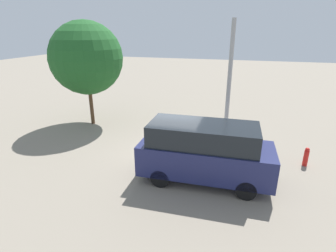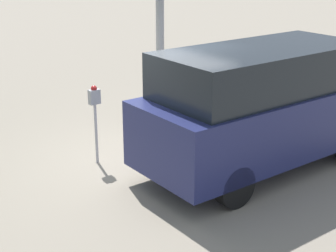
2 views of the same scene
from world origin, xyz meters
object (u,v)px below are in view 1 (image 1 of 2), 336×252
Objects in this scene: parking_meter_near at (159,129)px; parked_van at (204,151)px; street_tree at (86,58)px; fire_hydrant at (306,157)px; lamp_post at (228,100)px.

parked_van is (2.31, -1.85, 0.09)m from parking_meter_near.
fire_hydrant is (11.03, -2.09, -3.36)m from street_tree.
parked_van is at bearing -42.02° from parking_meter_near.
street_tree is at bearing 147.39° from parked_van.
parking_meter_near is 6.16m from fire_hydrant.
street_tree reaches higher than parked_van.
lamp_post is at bearing 81.62° from parked_van.
parked_van is 4.48m from fire_hydrant.
fire_hydrant is at bearing -25.53° from lamp_post.
parking_meter_near is at bearing 139.63° from parked_van.
street_tree reaches higher than parking_meter_near.
parked_van is 0.82× the size of street_tree.
fire_hydrant is (6.11, 0.39, -0.68)m from parking_meter_near.
street_tree is at bearing 176.38° from lamp_post.
parking_meter_near is 0.26× the size of street_tree.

